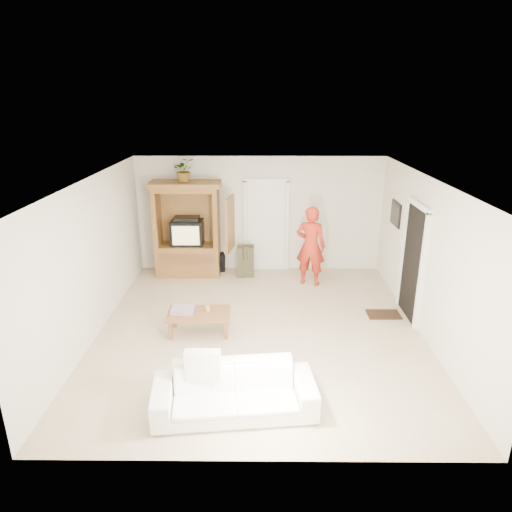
% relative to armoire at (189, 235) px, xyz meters
% --- Properties ---
extents(floor, '(6.00, 6.00, 0.00)m').
position_rel_armoire_xyz_m(floor, '(1.58, -2.66, -0.91)').
color(floor, tan).
rests_on(floor, ground).
extents(ceiling, '(6.00, 6.00, 0.00)m').
position_rel_armoire_xyz_m(ceiling, '(1.58, -2.66, 1.69)').
color(ceiling, white).
rests_on(ceiling, floor).
extents(wall_back, '(5.50, 0.00, 5.50)m').
position_rel_armoire_xyz_m(wall_back, '(1.58, 0.34, 0.39)').
color(wall_back, silver).
rests_on(wall_back, floor).
extents(wall_front, '(5.50, 0.00, 5.50)m').
position_rel_armoire_xyz_m(wall_front, '(1.58, -5.66, 0.39)').
color(wall_front, silver).
rests_on(wall_front, floor).
extents(wall_left, '(0.00, 6.00, 6.00)m').
position_rel_armoire_xyz_m(wall_left, '(-1.17, -2.66, 0.39)').
color(wall_left, silver).
rests_on(wall_left, floor).
extents(wall_right, '(0.00, 6.00, 6.00)m').
position_rel_armoire_xyz_m(wall_right, '(4.33, -2.66, 0.39)').
color(wall_right, silver).
rests_on(wall_right, floor).
extents(armoire, '(1.82, 1.14, 2.10)m').
position_rel_armoire_xyz_m(armoire, '(0.00, 0.00, 0.00)').
color(armoire, brown).
rests_on(armoire, floor).
extents(door_back, '(0.85, 0.05, 2.04)m').
position_rel_armoire_xyz_m(door_back, '(1.73, 0.31, 0.11)').
color(door_back, white).
rests_on(door_back, floor).
extents(doorway_right, '(0.05, 0.90, 2.04)m').
position_rel_armoire_xyz_m(doorway_right, '(4.30, -2.06, 0.11)').
color(doorway_right, black).
rests_on(doorway_right, floor).
extents(framed_picture, '(0.03, 0.60, 0.48)m').
position_rel_armoire_xyz_m(framed_picture, '(4.31, -0.76, 0.69)').
color(framed_picture, black).
rests_on(framed_picture, wall_right).
extents(doormat, '(0.60, 0.40, 0.02)m').
position_rel_armoire_xyz_m(doormat, '(3.88, -2.06, -0.90)').
color(doormat, '#382316').
rests_on(doormat, floor).
extents(plant, '(0.56, 0.52, 0.51)m').
position_rel_armoire_xyz_m(plant, '(-0.02, -0.03, 1.45)').
color(plant, '#4C7238').
rests_on(plant, armoire).
extents(man, '(0.72, 0.58, 1.71)m').
position_rel_armoire_xyz_m(man, '(2.65, -0.58, -0.05)').
color(man, '#B12717').
rests_on(man, floor).
extents(sofa, '(2.12, 1.02, 0.60)m').
position_rel_armoire_xyz_m(sofa, '(1.26, -4.81, -0.61)').
color(sofa, white).
rests_on(sofa, floor).
extents(coffee_table, '(1.06, 0.61, 0.39)m').
position_rel_armoire_xyz_m(coffee_table, '(0.56, -2.76, -0.57)').
color(coffee_table, brown).
rests_on(coffee_table, floor).
extents(towel, '(0.39, 0.29, 0.08)m').
position_rel_armoire_xyz_m(towel, '(0.29, -2.76, -0.48)').
color(towel, '#E04C4A').
rests_on(towel, coffee_table).
extents(candle, '(0.08, 0.08, 0.10)m').
position_rel_armoire_xyz_m(candle, '(0.70, -2.71, -0.47)').
color(candle, tan).
rests_on(candle, coffee_table).
extents(backpack_black, '(0.39, 0.31, 0.43)m').
position_rel_armoire_xyz_m(backpack_black, '(0.60, 0.11, -0.70)').
color(backpack_black, black).
rests_on(backpack_black, floor).
extents(backpack_olive, '(0.38, 0.28, 0.70)m').
position_rel_armoire_xyz_m(backpack_olive, '(1.27, -0.14, -0.56)').
color(backpack_olive, '#47442B').
rests_on(backpack_olive, floor).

